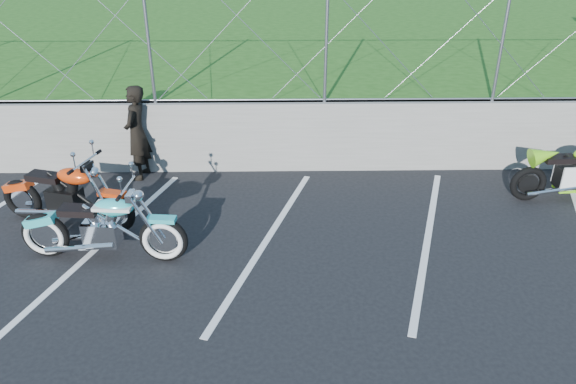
{
  "coord_description": "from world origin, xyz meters",
  "views": [
    {
      "loc": [
        0.2,
        -6.09,
        4.46
      ],
      "look_at": [
        0.32,
        1.3,
        0.64
      ],
      "focal_mm": 35.0,
      "sensor_mm": 36.0,
      "label": 1
    }
  ],
  "objects_px": {
    "naked_orange": "(68,197)",
    "person_standing": "(137,133)",
    "cruiser_turquoise": "(105,229)",
    "sportbike_green": "(574,174)"
  },
  "relations": [
    {
      "from": "cruiser_turquoise",
      "to": "sportbike_green",
      "type": "bearing_deg",
      "value": 17.86
    },
    {
      "from": "sportbike_green",
      "to": "person_standing",
      "type": "bearing_deg",
      "value": 169.89
    },
    {
      "from": "naked_orange",
      "to": "cruiser_turquoise",
      "type": "bearing_deg",
      "value": -33.59
    },
    {
      "from": "naked_orange",
      "to": "person_standing",
      "type": "relative_size",
      "value": 1.3
    },
    {
      "from": "cruiser_turquoise",
      "to": "naked_orange",
      "type": "distance_m",
      "value": 1.25
    },
    {
      "from": "cruiser_turquoise",
      "to": "naked_orange",
      "type": "xyz_separation_m",
      "value": [
        -0.82,
        0.94,
        0.01
      ]
    },
    {
      "from": "naked_orange",
      "to": "sportbike_green",
      "type": "xyz_separation_m",
      "value": [
        8.1,
        0.72,
        -0.02
      ]
    },
    {
      "from": "naked_orange",
      "to": "sportbike_green",
      "type": "relative_size",
      "value": 1.08
    },
    {
      "from": "sportbike_green",
      "to": "person_standing",
      "type": "xyz_separation_m",
      "value": [
        -7.39,
        0.99,
        0.39
      ]
    },
    {
      "from": "naked_orange",
      "to": "person_standing",
      "type": "xyz_separation_m",
      "value": [
        0.71,
        1.71,
        0.37
      ]
    }
  ]
}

